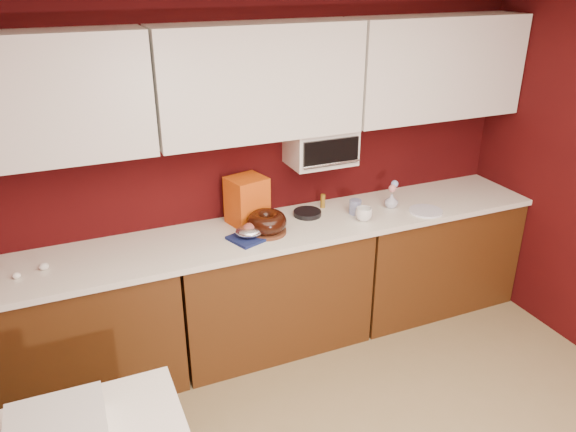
% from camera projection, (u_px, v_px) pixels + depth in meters
% --- Properties ---
extents(wall_back, '(4.00, 0.02, 2.50)m').
position_uv_depth(wall_back, '(252.00, 165.00, 3.86)').
color(wall_back, '#3B0808').
rests_on(wall_back, floor).
extents(base_cabinet_left, '(1.31, 0.58, 0.86)m').
position_uv_depth(base_cabinet_left, '(69.00, 334.00, 3.45)').
color(base_cabinet_left, '#4C280F').
rests_on(base_cabinet_left, floor).
extents(base_cabinet_center, '(1.31, 0.58, 0.86)m').
position_uv_depth(base_cabinet_center, '(270.00, 289.00, 3.93)').
color(base_cabinet_center, '#4C280F').
rests_on(base_cabinet_center, floor).
extents(base_cabinet_right, '(1.31, 0.58, 0.86)m').
position_uv_depth(base_cabinet_right, '(428.00, 254.00, 4.41)').
color(base_cabinet_right, '#4C280F').
rests_on(base_cabinet_right, floor).
extents(countertop, '(4.00, 0.62, 0.04)m').
position_uv_depth(countertop, '(269.00, 232.00, 3.75)').
color(countertop, white).
rests_on(countertop, base_cabinet_center).
extents(upper_cabinet_left, '(1.31, 0.33, 0.70)m').
position_uv_depth(upper_cabinet_left, '(25.00, 100.00, 3.00)').
color(upper_cabinet_left, white).
rests_on(upper_cabinet_left, wall_back).
extents(upper_cabinet_center, '(1.31, 0.33, 0.70)m').
position_uv_depth(upper_cabinet_center, '(259.00, 82.00, 3.48)').
color(upper_cabinet_center, white).
rests_on(upper_cabinet_center, wall_back).
extents(upper_cabinet_right, '(1.31, 0.33, 0.70)m').
position_uv_depth(upper_cabinet_right, '(436.00, 67.00, 3.96)').
color(upper_cabinet_right, white).
rests_on(upper_cabinet_right, wall_back).
extents(toaster_oven, '(0.45, 0.30, 0.25)m').
position_uv_depth(toaster_oven, '(321.00, 146.00, 3.85)').
color(toaster_oven, white).
rests_on(toaster_oven, upper_cabinet_center).
extents(toaster_oven_door, '(0.40, 0.02, 0.18)m').
position_uv_depth(toaster_oven_door, '(331.00, 153.00, 3.71)').
color(toaster_oven_door, black).
rests_on(toaster_oven_door, toaster_oven).
extents(toaster_oven_handle, '(0.42, 0.02, 0.02)m').
position_uv_depth(toaster_oven_handle, '(332.00, 164.00, 3.73)').
color(toaster_oven_handle, silver).
rests_on(toaster_oven_handle, toaster_oven).
extents(cake_base, '(0.31, 0.31, 0.02)m').
position_uv_depth(cake_base, '(267.00, 231.00, 3.68)').
color(cake_base, '#5D301C').
rests_on(cake_base, countertop).
extents(bundt_cake, '(0.27, 0.27, 0.11)m').
position_uv_depth(bundt_cake, '(267.00, 222.00, 3.66)').
color(bundt_cake, black).
rests_on(bundt_cake, cake_base).
extents(navy_towel, '(0.30, 0.28, 0.02)m').
position_uv_depth(navy_towel, '(250.00, 237.00, 3.61)').
color(navy_towel, navy).
rests_on(navy_towel, countertop).
extents(foil_ham_nest, '(0.19, 0.16, 0.07)m').
position_uv_depth(foil_ham_nest, '(250.00, 231.00, 3.59)').
color(foil_ham_nest, white).
rests_on(foil_ham_nest, navy_towel).
extents(roasted_ham, '(0.10, 0.09, 0.06)m').
position_uv_depth(roasted_ham, '(250.00, 227.00, 3.58)').
color(roasted_ham, '#9D4F47').
rests_on(roasted_ham, foil_ham_nest).
extents(pandoro_box, '(0.28, 0.27, 0.33)m').
position_uv_depth(pandoro_box, '(247.00, 200.00, 3.77)').
color(pandoro_box, '#B92B0C').
rests_on(pandoro_box, countertop).
extents(dark_pan, '(0.22, 0.22, 0.03)m').
position_uv_depth(dark_pan, '(307.00, 213.00, 3.94)').
color(dark_pan, black).
rests_on(dark_pan, countertop).
extents(coffee_mug, '(0.13, 0.13, 0.11)m').
position_uv_depth(coffee_mug, '(364.00, 213.00, 3.85)').
color(coffee_mug, white).
rests_on(coffee_mug, countertop).
extents(blue_jar, '(0.10, 0.10, 0.10)m').
position_uv_depth(blue_jar, '(355.00, 207.00, 3.96)').
color(blue_jar, navy).
rests_on(blue_jar, countertop).
extents(flower_vase, '(0.08, 0.08, 0.12)m').
position_uv_depth(flower_vase, '(391.00, 200.00, 4.06)').
color(flower_vase, silver).
rests_on(flower_vase, countertop).
extents(flower_pink, '(0.05, 0.05, 0.05)m').
position_uv_depth(flower_pink, '(392.00, 188.00, 4.02)').
color(flower_pink, pink).
rests_on(flower_pink, flower_vase).
extents(flower_blue, '(0.05, 0.05, 0.05)m').
position_uv_depth(flower_blue, '(395.00, 184.00, 4.04)').
color(flower_blue, '#8BA1DE').
rests_on(flower_blue, flower_vase).
extents(china_plate, '(0.26, 0.26, 0.01)m').
position_uv_depth(china_plate, '(426.00, 211.00, 4.00)').
color(china_plate, white).
rests_on(china_plate, countertop).
extents(amber_bottle, '(0.04, 0.04, 0.10)m').
position_uv_depth(amber_bottle, '(323.00, 201.00, 4.05)').
color(amber_bottle, '#8B6319').
rests_on(amber_bottle, countertop).
extents(egg_left, '(0.05, 0.04, 0.04)m').
position_uv_depth(egg_left, '(16.00, 276.00, 3.14)').
color(egg_left, white).
rests_on(egg_left, countertop).
extents(egg_right, '(0.07, 0.06, 0.04)m').
position_uv_depth(egg_right, '(44.00, 266.00, 3.23)').
color(egg_right, silver).
rests_on(egg_right, countertop).
extents(newspaper_stack, '(0.38, 0.32, 0.13)m').
position_uv_depth(newspaper_stack, '(57.00, 430.00, 2.23)').
color(newspaper_stack, silver).
rests_on(newspaper_stack, dining_table).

